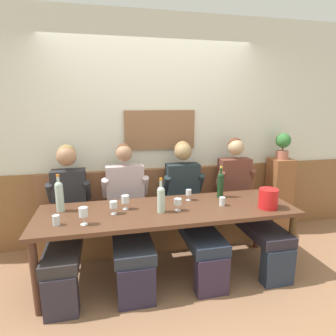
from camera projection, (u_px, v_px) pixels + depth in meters
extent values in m
cube|color=#976A4B|center=(172.00, 284.00, 2.83)|extent=(6.80, 6.80, 0.02)
cube|color=silver|center=(152.00, 132.00, 3.55)|extent=(6.80, 0.08, 2.80)
cube|color=#8A5E40|center=(160.00, 130.00, 3.51)|extent=(0.88, 0.04, 0.48)
cube|color=brown|center=(153.00, 203.00, 3.71)|extent=(6.80, 0.03, 0.94)
cube|color=brown|center=(157.00, 228.00, 3.55)|extent=(2.84, 0.42, 0.44)
cube|color=brown|center=(157.00, 210.00, 3.49)|extent=(2.78, 0.39, 0.05)
cube|color=#905B3A|center=(154.00, 186.00, 3.62)|extent=(2.84, 0.04, 0.45)
cube|color=brown|center=(168.00, 211.00, 2.82)|extent=(2.54, 0.78, 0.04)
cylinder|color=#502E21|center=(35.00, 278.00, 2.34)|extent=(0.07, 0.07, 0.69)
cylinder|color=brown|center=(291.00, 246.00, 2.85)|extent=(0.07, 0.07, 0.69)
cylinder|color=#54361C|center=(49.00, 242.00, 2.95)|extent=(0.07, 0.07, 0.69)
cylinder|color=brown|center=(258.00, 221.00, 3.46)|extent=(0.07, 0.07, 0.69)
cube|color=#2E2A37|center=(61.00, 296.00, 2.35)|extent=(0.28, 0.14, 0.38)
cube|color=#312E2F|center=(66.00, 242.00, 2.75)|extent=(0.31, 1.06, 0.11)
cube|color=#29282C|center=(70.00, 193.00, 3.21)|extent=(0.37, 0.20, 0.54)
sphere|color=#AA7857|center=(66.00, 156.00, 3.11)|extent=(0.22, 0.22, 0.22)
sphere|color=olive|center=(67.00, 153.00, 3.13)|extent=(0.20, 0.20, 0.20)
cylinder|color=#29282C|center=(50.00, 193.00, 3.13)|extent=(0.08, 0.20, 0.27)
cylinder|color=#29282C|center=(87.00, 191.00, 3.21)|extent=(0.08, 0.20, 0.27)
cube|color=#2A243A|center=(136.00, 286.00, 2.48)|extent=(0.33, 0.14, 0.38)
cube|color=#2A2F3A|center=(130.00, 236.00, 2.88)|extent=(0.37, 1.06, 0.11)
cube|color=#C0A9AD|center=(125.00, 188.00, 3.35)|extent=(0.44, 0.18, 0.56)
sphere|color=#A8785A|center=(124.00, 153.00, 3.24)|extent=(0.19, 0.19, 0.19)
sphere|color=brown|center=(124.00, 151.00, 3.26)|extent=(0.18, 0.18, 0.18)
cylinder|color=#C0A9AD|center=(105.00, 188.00, 3.25)|extent=(0.08, 0.20, 0.27)
cylinder|color=#C0A9AD|center=(145.00, 185.00, 3.35)|extent=(0.08, 0.20, 0.27)
cube|color=#33273D|center=(212.00, 275.00, 2.63)|extent=(0.30, 0.14, 0.38)
cube|color=#252F40|center=(196.00, 229.00, 3.03)|extent=(0.34, 1.06, 0.11)
cube|color=#212D32|center=(182.00, 185.00, 3.50)|extent=(0.40, 0.19, 0.54)
sphere|color=#A28156|center=(183.00, 152.00, 3.39)|extent=(0.21, 0.21, 0.21)
sphere|color=#977448|center=(183.00, 149.00, 3.41)|extent=(0.19, 0.19, 0.19)
cylinder|color=#212D32|center=(166.00, 185.00, 3.41)|extent=(0.08, 0.20, 0.27)
cylinder|color=#212D32|center=(200.00, 183.00, 3.50)|extent=(0.08, 0.20, 0.27)
cube|color=#253042|center=(277.00, 266.00, 2.78)|extent=(0.30, 0.14, 0.38)
cube|color=#29252F|center=(254.00, 223.00, 3.18)|extent=(0.34, 1.06, 0.11)
cube|color=brown|center=(234.00, 181.00, 3.64)|extent=(0.40, 0.18, 0.58)
sphere|color=tan|center=(236.00, 147.00, 3.53)|extent=(0.20, 0.20, 0.20)
sphere|color=#5A311E|center=(235.00, 145.00, 3.55)|extent=(0.18, 0.18, 0.18)
cylinder|color=brown|center=(220.00, 180.00, 3.55)|extent=(0.08, 0.20, 0.27)
cylinder|color=brown|center=(250.00, 178.00, 3.64)|extent=(0.08, 0.20, 0.27)
cylinder|color=red|center=(268.00, 199.00, 2.81)|extent=(0.19, 0.19, 0.20)
cylinder|color=#19381C|center=(220.00, 187.00, 3.13)|extent=(0.07, 0.07, 0.23)
sphere|color=#19381C|center=(221.00, 176.00, 3.10)|extent=(0.07, 0.07, 0.07)
cylinder|color=#19381C|center=(221.00, 172.00, 3.09)|extent=(0.03, 0.03, 0.08)
cylinder|color=gold|center=(221.00, 167.00, 3.08)|extent=(0.03, 0.03, 0.02)
cylinder|color=#B2CBC0|center=(60.00, 199.00, 2.72)|extent=(0.08, 0.08, 0.25)
sphere|color=#B2CBC0|center=(59.00, 186.00, 2.69)|extent=(0.08, 0.08, 0.08)
cylinder|color=#B2CBC0|center=(58.00, 181.00, 2.68)|extent=(0.03, 0.03, 0.08)
cylinder|color=orange|center=(58.00, 175.00, 2.67)|extent=(0.03, 0.03, 0.02)
cylinder|color=#B2CDBB|center=(161.00, 202.00, 2.70)|extent=(0.08, 0.08, 0.20)
sphere|color=#B2CDBB|center=(161.00, 191.00, 2.68)|extent=(0.08, 0.08, 0.08)
cylinder|color=#B2CDBB|center=(161.00, 185.00, 2.66)|extent=(0.03, 0.03, 0.09)
cylinder|color=orange|center=(161.00, 179.00, 2.65)|extent=(0.03, 0.03, 0.02)
cylinder|color=silver|center=(178.00, 210.00, 2.76)|extent=(0.06, 0.06, 0.00)
cylinder|color=silver|center=(178.00, 207.00, 2.76)|extent=(0.01, 0.01, 0.06)
cylinder|color=silver|center=(178.00, 202.00, 2.74)|extent=(0.07, 0.07, 0.06)
cylinder|color=#E5D978|center=(178.00, 204.00, 2.75)|extent=(0.07, 0.07, 0.01)
cylinder|color=silver|center=(188.00, 200.00, 3.06)|extent=(0.06, 0.06, 0.00)
cylinder|color=silver|center=(189.00, 197.00, 3.05)|extent=(0.01, 0.01, 0.06)
cylinder|color=silver|center=(189.00, 192.00, 3.04)|extent=(0.06, 0.06, 0.06)
cylinder|color=#E4E186|center=(189.00, 194.00, 3.04)|extent=(0.05, 0.05, 0.02)
cylinder|color=silver|center=(126.00, 209.00, 2.80)|extent=(0.06, 0.06, 0.00)
cylinder|color=silver|center=(125.00, 206.00, 2.79)|extent=(0.01, 0.01, 0.06)
cylinder|color=silver|center=(125.00, 199.00, 2.78)|extent=(0.08, 0.08, 0.08)
cylinder|color=#F1E77F|center=(125.00, 202.00, 2.78)|extent=(0.07, 0.07, 0.02)
cylinder|color=silver|center=(114.00, 214.00, 2.68)|extent=(0.06, 0.06, 0.00)
cylinder|color=silver|center=(114.00, 211.00, 2.67)|extent=(0.01, 0.01, 0.06)
cylinder|color=silver|center=(113.00, 205.00, 2.66)|extent=(0.07, 0.07, 0.06)
cylinder|color=#F1CF80|center=(114.00, 207.00, 2.66)|extent=(0.06, 0.06, 0.02)
cylinder|color=silver|center=(84.00, 224.00, 2.45)|extent=(0.06, 0.06, 0.00)
cylinder|color=silver|center=(84.00, 220.00, 2.44)|extent=(0.01, 0.01, 0.07)
cylinder|color=silver|center=(83.00, 212.00, 2.42)|extent=(0.08, 0.08, 0.08)
cylinder|color=#F3DF7E|center=(83.00, 215.00, 2.43)|extent=(0.07, 0.07, 0.02)
cylinder|color=silver|center=(222.00, 201.00, 2.89)|extent=(0.06, 0.06, 0.09)
cylinder|color=silver|center=(56.00, 220.00, 2.43)|extent=(0.06, 0.06, 0.09)
cube|color=#935832|center=(278.00, 195.00, 3.90)|extent=(0.28, 0.28, 1.03)
cylinder|color=#B16653|center=(282.00, 155.00, 3.77)|extent=(0.16, 0.16, 0.11)
cylinder|color=brown|center=(283.00, 149.00, 3.75)|extent=(0.02, 0.02, 0.06)
sphere|color=#377637|center=(283.00, 140.00, 3.73)|extent=(0.19, 0.19, 0.19)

